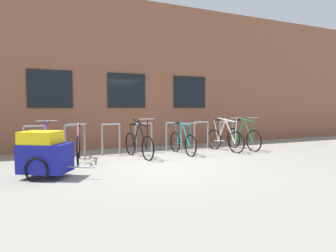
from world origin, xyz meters
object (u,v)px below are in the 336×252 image
at_px(bicycle_black, 139,144).
at_px(bike_trailer, 45,154).
at_px(bicycle_pink, 78,146).
at_px(bicycle_green, 243,138).
at_px(bicycle_purple, 48,148).
at_px(bicycle_teal, 182,142).
at_px(bicycle_white, 225,139).

height_order(bicycle_black, bike_trailer, bicycle_black).
relative_size(bicycle_pink, bike_trailer, 1.26).
height_order(bicycle_green, bicycle_pink, bicycle_green).
xyz_separation_m(bicycle_purple, bike_trailer, (-0.08, -1.54, 0.10)).
height_order(bicycle_teal, bike_trailer, bicycle_teal).
bearing_deg(bicycle_green, bicycle_pink, 179.38).
bearing_deg(bicycle_teal, bike_trailer, -157.74).
height_order(bicycle_pink, bike_trailer, bicycle_pink).
distance_m(bicycle_green, bike_trailer, 6.23).
bearing_deg(bicycle_purple, bicycle_teal, 0.17).
relative_size(bicycle_white, bicycle_green, 0.97).
bearing_deg(bicycle_pink, bicycle_white, -1.13).
bearing_deg(bicycle_purple, bicycle_pink, 7.69).
bearing_deg(bicycle_green, bicycle_black, -178.65).
relative_size(bicycle_teal, bike_trailer, 1.14).
distance_m(bicycle_purple, bicycle_pink, 0.74).
relative_size(bicycle_green, bicycle_black, 0.99).
relative_size(bicycle_teal, bicycle_green, 0.94).
height_order(bicycle_purple, bicycle_black, bicycle_black).
distance_m(bicycle_white, bicycle_black, 2.88).
bearing_deg(bicycle_green, bicycle_purple, -179.59).
height_order(bicycle_teal, bicycle_white, bicycle_white).
bearing_deg(bike_trailer, bicycle_pink, 63.49).
height_order(bicycle_white, bicycle_black, bicycle_black).
height_order(bicycle_purple, bike_trailer, bicycle_purple).
relative_size(bicycle_green, bicycle_pink, 0.97).
height_order(bicycle_white, bicycle_green, bicycle_green).
bearing_deg(bicycle_teal, bicycle_black, -177.79).
bearing_deg(bicycle_white, bike_trailer, -163.66).
xyz_separation_m(bicycle_teal, bicycle_purple, (-3.70, -0.01, 0.02)).
distance_m(bicycle_white, bicycle_pink, 4.47).
bearing_deg(bicycle_teal, bicycle_purple, -179.83).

